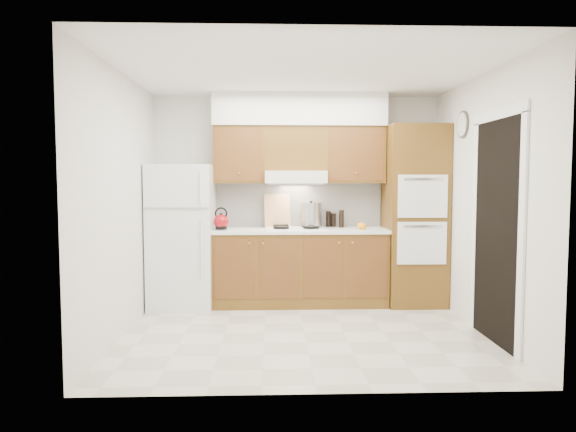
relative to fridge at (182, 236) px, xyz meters
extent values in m
plane|color=beige|center=(1.41, -1.14, -0.86)|extent=(3.60, 3.60, 0.00)
plane|color=white|center=(1.41, -1.14, 1.74)|extent=(3.60, 3.60, 0.00)
cube|color=silver|center=(1.41, 0.36, 0.44)|extent=(3.60, 0.02, 2.60)
cube|color=silver|center=(-0.40, -1.14, 0.44)|extent=(0.02, 3.00, 2.60)
cube|color=silver|center=(3.21, -1.14, 0.44)|extent=(0.02, 3.00, 2.60)
cube|color=white|center=(0.00, 0.00, 0.00)|extent=(0.75, 0.72, 1.72)
cube|color=brown|center=(1.43, 0.06, -0.41)|extent=(2.11, 0.60, 0.90)
cube|color=white|center=(1.43, 0.05, 0.06)|extent=(2.13, 0.62, 0.04)
cube|color=white|center=(1.43, 0.34, 0.36)|extent=(2.11, 0.03, 0.56)
cube|color=brown|center=(2.85, 0.03, 0.24)|extent=(0.70, 0.65, 2.20)
cube|color=brown|center=(0.69, 0.19, 0.99)|extent=(0.63, 0.33, 0.70)
cube|color=brown|center=(2.12, 0.19, 0.99)|extent=(0.73, 0.33, 0.70)
cube|color=silver|center=(1.38, 0.13, 0.71)|extent=(0.75, 0.45, 0.15)
cube|color=brown|center=(1.38, 0.19, 1.06)|extent=(0.75, 0.33, 0.55)
cube|color=silver|center=(1.43, 0.18, 1.54)|extent=(2.13, 0.36, 0.40)
cube|color=white|center=(1.38, 0.07, 0.09)|extent=(0.74, 0.50, 0.01)
cube|color=black|center=(3.19, -1.49, 0.19)|extent=(0.02, 0.90, 2.10)
cylinder|color=#3F3833|center=(3.19, -0.59, 1.29)|extent=(0.02, 0.30, 0.30)
sphere|color=maroon|center=(0.47, -0.05, 0.18)|extent=(0.23, 0.23, 0.18)
cube|color=tan|center=(1.16, 0.27, 0.28)|extent=(0.34, 0.16, 0.44)
cylinder|color=#B8B8BD|center=(1.58, 0.19, 0.25)|extent=(0.31, 0.31, 0.27)
cylinder|color=black|center=(1.97, 0.22, 0.19)|extent=(0.07, 0.07, 0.22)
cylinder|color=black|center=(1.81, 0.31, 0.18)|extent=(0.08, 0.08, 0.20)
cylinder|color=black|center=(1.88, 0.31, 0.17)|extent=(0.07, 0.07, 0.17)
sphere|color=orange|center=(2.17, -0.03, 0.12)|extent=(0.10, 0.10, 0.08)
sphere|color=orange|center=(2.20, -0.05, 0.12)|extent=(0.09, 0.09, 0.08)
camera|label=1|loc=(1.07, -6.22, 0.68)|focal=32.00mm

